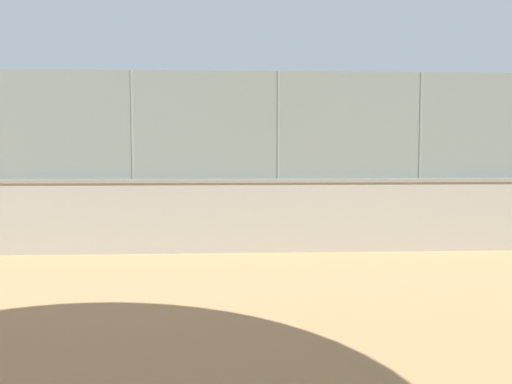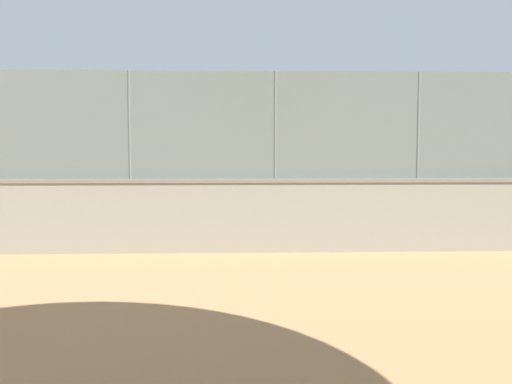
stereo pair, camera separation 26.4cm
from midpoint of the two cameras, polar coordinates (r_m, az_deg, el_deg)
ground_plane at (r=22.16m, az=2.97°, el=-1.70°), size 260.00×260.00×0.00m
perimeter_wall at (r=13.08m, az=8.73°, el=-2.25°), size 29.81×0.87×1.66m
fence_panel_on_wall at (r=13.01m, az=8.83°, el=6.64°), size 29.28×0.49×2.40m
player_at_service_line at (r=18.20m, az=0.87°, el=-0.20°), size 1.03×0.71×1.51m
player_crossing_court at (r=20.80m, az=-6.76°, el=0.57°), size 1.28×0.77×1.64m
sports_ball at (r=17.28m, az=4.80°, el=-0.08°), size 0.12×0.12×0.12m
spare_ball_by_wall at (r=14.47m, az=-20.34°, el=-4.84°), size 0.17×0.17×0.17m
courtside_bench at (r=14.93m, az=18.47°, el=-3.05°), size 1.61×0.40×0.87m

